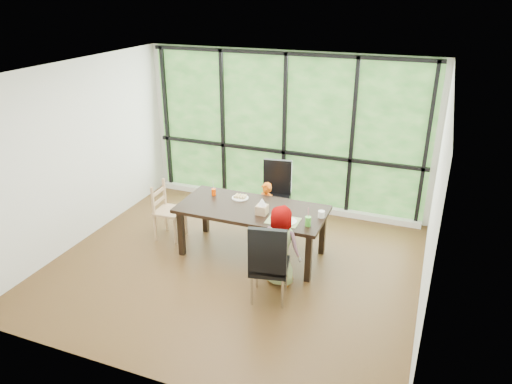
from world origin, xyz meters
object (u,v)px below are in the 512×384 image
Objects in this scene: plate_near at (287,221)px; orange_cup at (214,192)px; child_toddler at (266,210)px; white_mug at (321,214)px; dining_table at (252,231)px; green_cup at (308,221)px; plate_far at (240,198)px; tissue_box at (262,210)px; chair_window_leather at (275,195)px; chair_end_beech at (170,211)px; child_older at (281,246)px; chair_interior_leather at (269,261)px.

orange_cup reaches higher than plate_near.
white_mug is (0.99, -0.53, 0.35)m from child_toddler.
white_mug is (0.99, 0.06, 0.42)m from dining_table.
white_mug is (1.69, -0.14, -0.00)m from orange_cup.
green_cup is 0.32m from white_mug.
plate_near is 1.37m from orange_cup.
tissue_box is (0.48, -0.37, 0.06)m from plate_far.
chair_window_leather is 1.36m from white_mug.
plate_far and plate_near have the same top height.
orange_cup is (0.68, 0.19, 0.35)m from chair_end_beech.
white_mug is at bearing -114.03° from child_older.
tissue_box is at bearing -98.08° from chair_end_beech.
chair_end_beech and child_toddler have the same top height.
green_cup is 1.36× the size of white_mug.
green_cup reaches higher than white_mug.
plate_near is 0.42m from tissue_box.
chair_window_leather is 0.40m from child_toddler.
plate_far is 1.29m from white_mug.
tissue_box is at bearing -166.50° from white_mug.
plate_far is at bearing 5.24° from orange_cup.
chair_end_beech is (-1.97, 0.94, -0.09)m from chair_interior_leather.
chair_interior_leather is (0.58, -1.90, 0.00)m from chair_window_leather.
plate_far is (-0.90, 0.78, 0.21)m from child_older.
tissue_box is at bearing -51.14° from child_toddler.
child_older is at bearing -40.92° from plate_far.
tissue_box is at bearing -20.39° from orange_cup.
child_toddler reaches higher than white_mug.
chair_end_beech reaches higher than orange_cup.
white_mug reaches higher than plate_near.
chair_interior_leather is 0.93m from tissue_box.
child_older reaches higher than tissue_box.
orange_cup is (-0.41, -0.04, 0.04)m from plate_far.
dining_table is 1.11m from chair_interior_leather.
tissue_box is (-0.79, -0.19, 0.02)m from white_mug.
orange_cup reaches higher than dining_table.
plate_far is at bearing 142.43° from tissue_box.
dining_table is at bearing -93.35° from chair_end_beech.
plate_far is at bearing -81.12° from chair_end_beech.
chair_end_beech is at bearing 179.36° from dining_table.
orange_cup is (-1.29, 1.13, 0.26)m from chair_interior_leather.
chair_interior_leather is 0.38m from child_older.
chair_interior_leather is 11.51× the size of white_mug.
dining_table is 2.33× the size of child_toddler.
green_cup reaches higher than plate_far.
green_cup is at bearing -15.44° from dining_table.
dining_table is at bearing -33.66° from child_older.
white_mug is 0.81m from tissue_box.
dining_table is at bearing 146.52° from tissue_box.
tissue_box reaches higher than dining_table.
orange_cup is at bearing 159.61° from tissue_box.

